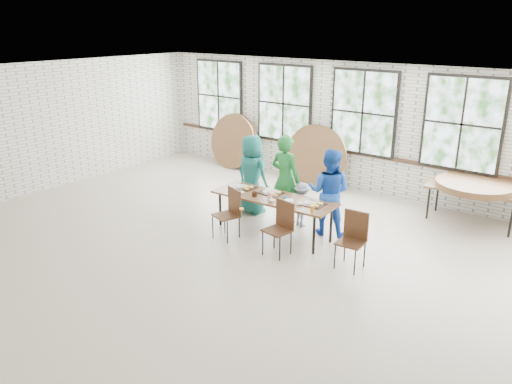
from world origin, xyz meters
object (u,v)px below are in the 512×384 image
dining_table (273,199)px  storage_table (474,191)px  chair_near_right (281,223)px  chair_near_left (230,209)px

dining_table → storage_table: (2.85, 2.83, -0.00)m
chair_near_right → storage_table: bearing=67.1°
dining_table → chair_near_left: bearing=-133.3°
dining_table → chair_near_right: (0.61, -0.62, -0.13)m
chair_near_left → dining_table: bearing=68.6°
chair_near_right → dining_table: bearing=144.6°
chair_near_right → storage_table: (2.24, 3.45, 0.13)m
chair_near_right → storage_table: 4.11m
dining_table → chair_near_right: size_ratio=2.57×
dining_table → storage_table: bearing=41.8°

